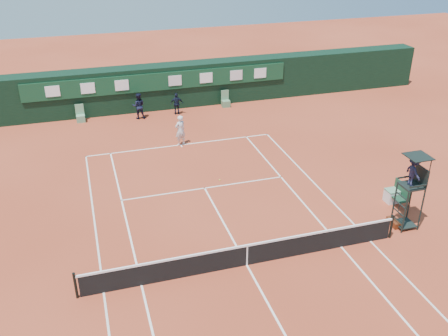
# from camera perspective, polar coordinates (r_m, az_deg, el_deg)

# --- Properties ---
(ground) EXTENTS (90.00, 90.00, 0.00)m
(ground) POSITION_cam_1_polar(r_m,az_deg,el_deg) (19.85, 2.61, -11.02)
(ground) COLOR #AE4429
(ground) RESTS_ON ground
(court_lines) EXTENTS (11.05, 23.85, 0.01)m
(court_lines) POSITION_cam_1_polar(r_m,az_deg,el_deg) (19.85, 2.61, -11.00)
(court_lines) COLOR white
(court_lines) RESTS_ON ground
(tennis_net) EXTENTS (12.90, 0.10, 1.10)m
(tennis_net) POSITION_cam_1_polar(r_m,az_deg,el_deg) (19.54, 2.64, -9.84)
(tennis_net) COLOR black
(tennis_net) RESTS_ON ground
(back_wall) EXTENTS (40.00, 1.65, 3.00)m
(back_wall) POSITION_cam_1_polar(r_m,az_deg,el_deg) (35.51, -7.46, 9.22)
(back_wall) COLOR black
(back_wall) RESTS_ON ground
(linesman_chair_left) EXTENTS (0.55, 0.50, 1.15)m
(linesman_chair_left) POSITION_cam_1_polar(r_m,az_deg,el_deg) (34.30, -16.07, 5.62)
(linesman_chair_left) COLOR #60936A
(linesman_chair_left) RESTS_ON ground
(linesman_chair_right) EXTENTS (0.55, 0.50, 1.15)m
(linesman_chair_right) POSITION_cam_1_polar(r_m,az_deg,el_deg) (35.70, 0.19, 7.53)
(linesman_chair_right) COLOR #548059
(linesman_chair_right) RESTS_ON ground
(umpire_chair) EXTENTS (0.96, 0.95, 3.42)m
(umpire_chair) POSITION_cam_1_polar(r_m,az_deg,el_deg) (22.21, 20.79, -0.96)
(umpire_chair) COLOR black
(umpire_chair) RESTS_ON ground
(player_bench) EXTENTS (0.55, 1.20, 1.10)m
(player_bench) POSITION_cam_1_polar(r_m,az_deg,el_deg) (24.73, 19.41, -2.72)
(player_bench) COLOR #173A26
(player_bench) RESTS_ON ground
(tennis_bag) EXTENTS (0.32, 0.73, 0.27)m
(tennis_bag) POSITION_cam_1_polar(r_m,az_deg,el_deg) (23.27, 18.82, -5.91)
(tennis_bag) COLOR black
(tennis_bag) RESTS_ON ground
(cooler) EXTENTS (0.57, 0.57, 0.65)m
(cooler) POSITION_cam_1_polar(r_m,az_deg,el_deg) (24.95, 18.60, -3.02)
(cooler) COLOR silver
(cooler) RESTS_ON ground
(tennis_ball) EXTENTS (0.08, 0.08, 0.08)m
(tennis_ball) POSITION_cam_1_polar(r_m,az_deg,el_deg) (25.62, -0.49, -1.39)
(tennis_ball) COLOR #C6DE33
(tennis_ball) RESTS_ON ground
(player) EXTENTS (0.79, 0.66, 1.85)m
(player) POSITION_cam_1_polar(r_m,az_deg,el_deg) (29.41, -5.03, 4.31)
(player) COLOR silver
(player) RESTS_ON ground
(ball_kid_left) EXTENTS (0.94, 0.78, 1.76)m
(ball_kid_left) POSITION_cam_1_polar(r_m,az_deg,el_deg) (33.81, -9.74, 7.01)
(ball_kid_left) COLOR black
(ball_kid_left) RESTS_ON ground
(ball_kid_right) EXTENTS (0.93, 0.50, 1.50)m
(ball_kid_right) POSITION_cam_1_polar(r_m,az_deg,el_deg) (34.26, -5.42, 7.32)
(ball_kid_right) COLOR black
(ball_kid_right) RESTS_ON ground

